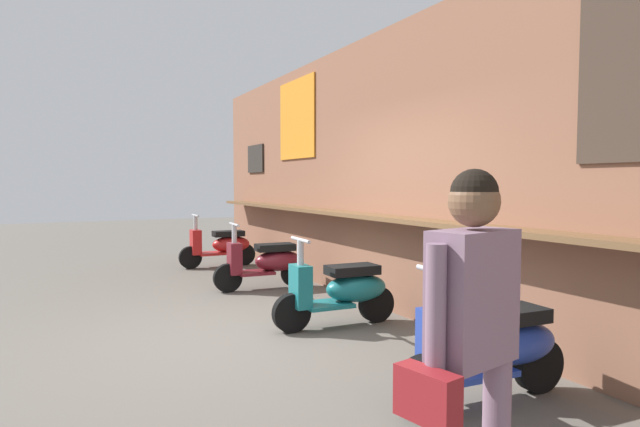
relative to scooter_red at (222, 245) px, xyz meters
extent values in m
plane|color=#605B54|center=(4.48, -1.08, -0.39)|extent=(35.54, 35.54, 0.00)
cube|color=#8C5B44|center=(4.48, 0.94, 1.29)|extent=(12.69, 0.25, 3.36)
cube|color=brown|center=(4.48, 0.64, 0.75)|extent=(11.42, 0.36, 0.05)
cube|color=orange|center=(1.55, 0.80, 2.17)|extent=(1.31, 0.02, 1.27)
cube|color=#2D2823|center=(-0.40, 0.80, 1.61)|extent=(0.82, 0.03, 0.53)
ellipsoid|color=red|center=(0.00, 0.17, 0.01)|extent=(0.39, 0.71, 0.30)
cube|color=black|center=(0.00, 0.12, 0.21)|extent=(0.31, 0.55, 0.10)
cube|color=red|center=(0.00, -0.18, -0.14)|extent=(0.39, 0.51, 0.04)
cube|color=red|center=(-0.01, -0.48, 0.08)|extent=(0.28, 0.16, 0.44)
cylinder|color=#B7B7BC|center=(-0.01, -0.48, 0.21)|extent=(0.07, 0.07, 0.70)
cylinder|color=#B7B7BC|center=(-0.01, -0.48, 0.56)|extent=(0.46, 0.04, 0.04)
cylinder|color=black|center=(-0.01, -0.58, -0.19)|extent=(0.11, 0.40, 0.40)
cylinder|color=black|center=(0.01, 0.42, -0.19)|extent=(0.11, 0.40, 0.40)
ellipsoid|color=maroon|center=(2.30, 0.17, 0.01)|extent=(0.42, 0.72, 0.30)
cube|color=black|center=(2.30, 0.12, 0.21)|extent=(0.33, 0.57, 0.10)
cube|color=maroon|center=(2.28, -0.18, -0.14)|extent=(0.41, 0.52, 0.04)
cube|color=maroon|center=(2.26, -0.48, 0.08)|extent=(0.29, 0.18, 0.44)
cylinder|color=#B7B7BC|center=(2.26, -0.48, 0.21)|extent=(0.07, 0.07, 0.70)
cylinder|color=#B7B7BC|center=(2.26, -0.48, 0.56)|extent=(0.46, 0.06, 0.04)
cylinder|color=black|center=(2.26, -0.58, -0.19)|extent=(0.12, 0.41, 0.40)
cylinder|color=black|center=(2.32, 0.42, -0.19)|extent=(0.12, 0.41, 0.40)
ellipsoid|color=#197075|center=(4.52, 0.17, 0.01)|extent=(0.41, 0.72, 0.30)
cube|color=black|center=(4.52, 0.12, 0.21)|extent=(0.32, 0.56, 0.10)
cube|color=#197075|center=(4.50, -0.18, -0.14)|extent=(0.40, 0.52, 0.04)
cube|color=#197075|center=(4.49, -0.48, 0.08)|extent=(0.29, 0.17, 0.44)
cylinder|color=#B7B7BC|center=(4.49, -0.48, 0.21)|extent=(0.07, 0.07, 0.70)
cylinder|color=#B7B7BC|center=(4.49, -0.48, 0.56)|extent=(0.46, 0.06, 0.04)
cylinder|color=black|center=(4.49, -0.58, -0.19)|extent=(0.12, 0.40, 0.40)
cylinder|color=black|center=(4.53, 0.42, -0.19)|extent=(0.12, 0.40, 0.40)
ellipsoid|color=#233D9E|center=(6.70, 0.17, 0.01)|extent=(0.42, 0.72, 0.30)
cube|color=black|center=(6.69, 0.12, 0.21)|extent=(0.33, 0.57, 0.10)
cube|color=#233D9E|center=(6.68, -0.18, -0.14)|extent=(0.41, 0.52, 0.04)
cube|color=#233D9E|center=(6.66, -0.48, 0.08)|extent=(0.29, 0.18, 0.44)
cylinder|color=#B7B7BC|center=(6.66, -0.48, 0.21)|extent=(0.07, 0.07, 0.70)
cylinder|color=#B7B7BC|center=(6.66, -0.48, 0.56)|extent=(0.46, 0.06, 0.04)
cylinder|color=black|center=(6.65, -0.58, -0.19)|extent=(0.12, 0.41, 0.40)
cylinder|color=black|center=(6.71, 0.42, -0.19)|extent=(0.12, 0.41, 0.40)
cube|color=gray|center=(7.73, -1.18, 0.67)|extent=(0.28, 0.43, 0.56)
sphere|color=brown|center=(7.73, -1.18, 1.07)|extent=(0.21, 0.21, 0.21)
sphere|color=black|center=(7.73, -1.18, 1.11)|extent=(0.20, 0.20, 0.20)
cylinder|color=gray|center=(7.68, -0.95, 0.65)|extent=(0.08, 0.08, 0.52)
cylinder|color=gray|center=(7.78, -1.41, 0.65)|extent=(0.08, 0.08, 0.52)
cube|color=maroon|center=(7.81, -1.48, 0.34)|extent=(0.28, 0.15, 0.20)
camera|label=1|loc=(9.37, -2.72, 1.15)|focal=29.62mm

